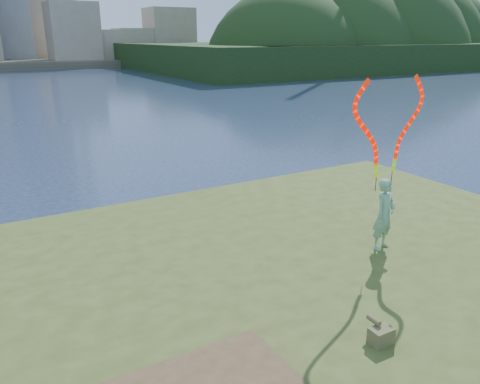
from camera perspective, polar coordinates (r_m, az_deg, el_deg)
ground at (r=9.58m, az=-0.80°, el=-14.32°), size 320.00×320.00×0.00m
grassy_knoll at (r=7.83m, az=7.98°, el=-19.99°), size 20.00×18.00×0.80m
wooded_hill at (r=92.43m, az=13.82°, el=14.88°), size 78.00×50.00×63.00m
woman_with_ribbons at (r=10.24m, az=17.39°, el=0.79°), size 1.98×0.59×3.95m
canvas_bag at (r=7.62m, az=16.76°, el=-16.31°), size 0.36×0.41×0.34m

